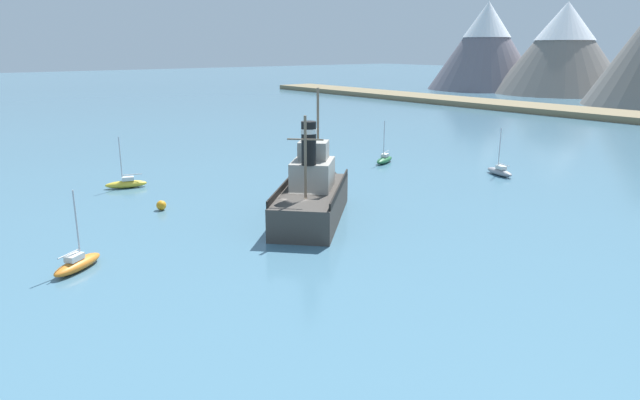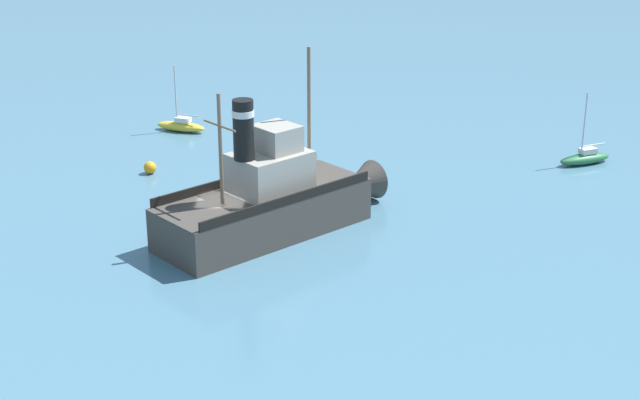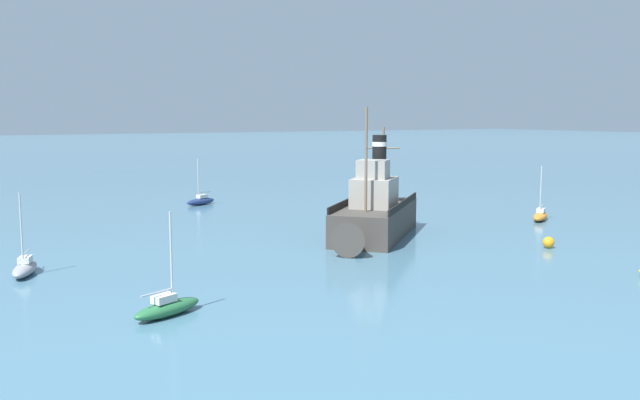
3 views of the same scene
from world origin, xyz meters
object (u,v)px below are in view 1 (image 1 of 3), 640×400
Objects in this scene: sailboat_grey at (500,171)px; mooring_buoy at (161,205)px; sailboat_yellow at (126,183)px; sailboat_orange at (77,263)px; old_tugboat at (313,195)px; sailboat_green at (384,159)px.

mooring_buoy is at bearing -105.65° from sailboat_grey.
sailboat_yellow is at bearing 177.21° from mooring_buoy.
sailboat_orange is at bearing -44.76° from mooring_buoy.
mooring_buoy is (-9.33, 9.25, -0.02)m from sailboat_orange.
old_tugboat is at bearing 42.62° from mooring_buoy.
sailboat_green and sailboat_orange have the same top height.
sailboat_grey is 6.06× the size of mooring_buoy.
sailboat_green reaches higher than mooring_buoy.
sailboat_grey is 42.46m from sailboat_orange.
sailboat_green is 28.43m from mooring_buoy.
sailboat_green is (6.53, 27.83, 0.00)m from sailboat_yellow.
sailboat_yellow is 9.37m from mooring_buoy.
sailboat_green is 1.00× the size of sailboat_orange.
sailboat_grey is 34.48m from mooring_buoy.
sailboat_orange is at bearing -89.96° from sailboat_grey.
old_tugboat is 15.78× the size of mooring_buoy.
old_tugboat is 12.77m from mooring_buoy.
sailboat_yellow is at bearing -103.20° from sailboat_green.
sailboat_grey is at bearing 74.35° from mooring_buoy.
sailboat_grey reaches higher than mooring_buoy.
mooring_buoy is (2.83, -28.28, -0.02)m from sailboat_green.
sailboat_orange is (12.16, -37.54, 0.00)m from sailboat_green.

